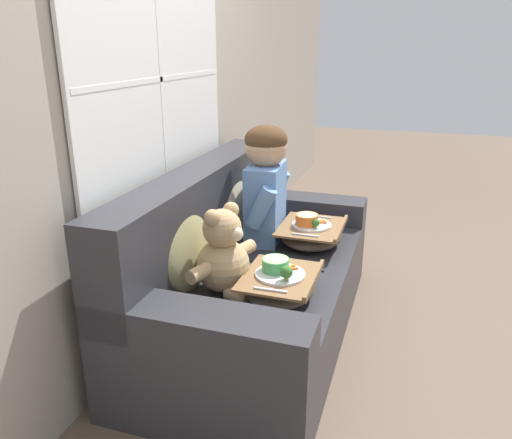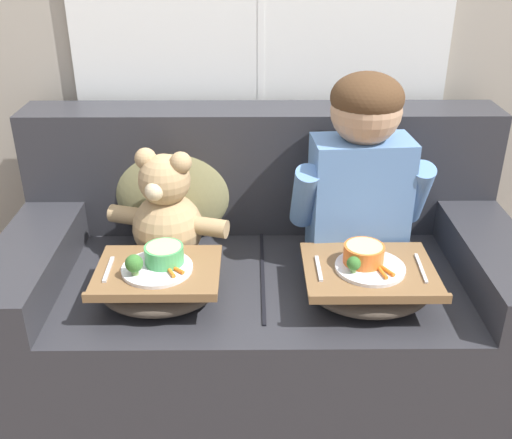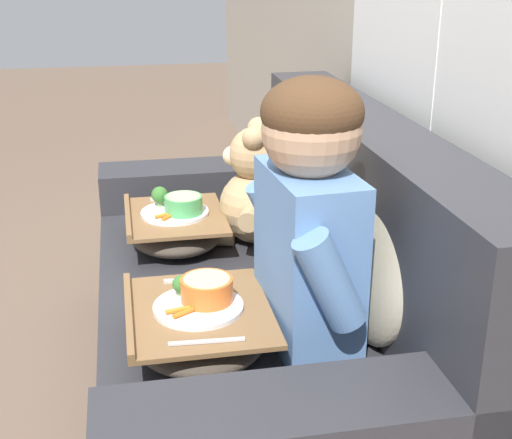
# 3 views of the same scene
# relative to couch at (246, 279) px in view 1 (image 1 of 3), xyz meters

# --- Properties ---
(ground_plane) EXTENTS (14.00, 14.00, 0.00)m
(ground_plane) POSITION_rel_couch_xyz_m (0.00, -0.07, -0.32)
(ground_plane) COLOR brown
(wall_back_with_window) EXTENTS (8.00, 0.08, 2.60)m
(wall_back_with_window) POSITION_rel_couch_xyz_m (0.00, 0.49, 0.99)
(wall_back_with_window) COLOR #A89E8E
(wall_back_with_window) RESTS_ON ground_plane
(couch) EXTENTS (1.77, 0.91, 0.89)m
(couch) POSITION_rel_couch_xyz_m (0.00, 0.00, 0.00)
(couch) COLOR #2D2D33
(couch) RESTS_ON ground_plane
(throw_pillow_behind_child) EXTENTS (0.43, 0.21, 0.45)m
(throw_pillow_behind_child) POSITION_rel_couch_xyz_m (0.33, 0.19, 0.30)
(throw_pillow_behind_child) COLOR #C1B293
(throw_pillow_behind_child) RESTS_ON couch
(throw_pillow_behind_teddy) EXTENTS (0.45, 0.22, 0.46)m
(throw_pillow_behind_teddy) POSITION_rel_couch_xyz_m (-0.33, 0.19, 0.30)
(throw_pillow_behind_teddy) COLOR #898456
(throw_pillow_behind_teddy) RESTS_ON couch
(child_figure) EXTENTS (0.48, 0.24, 0.67)m
(child_figure) POSITION_rel_couch_xyz_m (0.33, -0.00, 0.47)
(child_figure) COLOR #5B84BC
(child_figure) RESTS_ON couch
(teddy_bear) EXTENTS (0.44, 0.32, 0.41)m
(teddy_bear) POSITION_rel_couch_xyz_m (-0.33, -0.01, 0.28)
(teddy_bear) COLOR tan
(teddy_bear) RESTS_ON couch
(lap_tray_child) EXTENTS (0.41, 0.35, 0.18)m
(lap_tray_child) POSITION_rel_couch_xyz_m (0.33, -0.27, 0.17)
(lap_tray_child) COLOR #473D33
(lap_tray_child) RESTS_ON child_figure
(lap_tray_teddy) EXTENTS (0.39, 0.32, 0.19)m
(lap_tray_teddy) POSITION_rel_couch_xyz_m (-0.33, -0.27, 0.17)
(lap_tray_teddy) COLOR #473D33
(lap_tray_teddy) RESTS_ON teddy_bear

